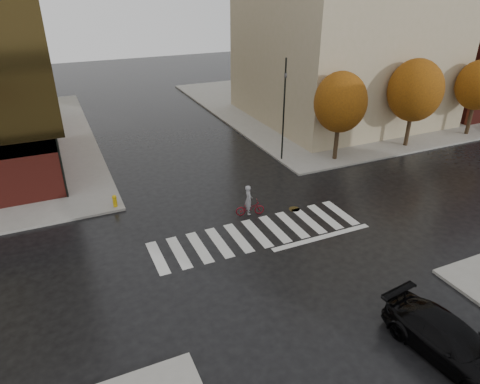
% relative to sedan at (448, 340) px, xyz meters
% --- Properties ---
extents(ground, '(120.00, 120.00, 0.00)m').
position_rel_sedan_xyz_m(ground, '(-2.57, 9.84, -0.73)').
color(ground, black).
rests_on(ground, ground).
extents(sidewalk_ne, '(30.00, 30.00, 0.15)m').
position_rel_sedan_xyz_m(sidewalk_ne, '(18.43, 30.84, -0.65)').
color(sidewalk_ne, gray).
rests_on(sidewalk_ne, ground).
extents(crosswalk, '(12.00, 3.00, 0.01)m').
position_rel_sedan_xyz_m(crosswalk, '(-2.57, 10.34, -0.72)').
color(crosswalk, silver).
rests_on(crosswalk, ground).
extents(building_ne_tan, '(16.00, 16.00, 18.00)m').
position_rel_sedan_xyz_m(building_ne_tan, '(14.43, 26.84, 8.42)').
color(building_ne_tan, tan).
rests_on(building_ne_tan, sidewalk_ne).
extents(building_ne_brick, '(14.00, 14.00, 14.00)m').
position_rel_sedan_xyz_m(building_ne_brick, '(30.43, 25.84, 6.42)').
color(building_ne_brick, maroon).
rests_on(building_ne_brick, sidewalk_ne).
extents(tree_ne_a, '(3.80, 3.80, 6.50)m').
position_rel_sedan_xyz_m(tree_ne_a, '(7.43, 17.24, 3.73)').
color(tree_ne_a, '#2E2214').
rests_on(tree_ne_a, sidewalk_ne).
extents(tree_ne_b, '(4.20, 4.20, 6.89)m').
position_rel_sedan_xyz_m(tree_ne_b, '(14.43, 17.24, 3.89)').
color(tree_ne_b, '#2E2214').
rests_on(tree_ne_b, sidewalk_ne).
extents(tree_ne_c, '(3.60, 3.60, 6.31)m').
position_rel_sedan_xyz_m(tree_ne_c, '(21.43, 17.24, 3.65)').
color(tree_ne_c, '#2E2214').
rests_on(tree_ne_c, sidewalk_ne).
extents(sedan, '(2.65, 5.22, 1.45)m').
position_rel_sedan_xyz_m(sedan, '(0.00, 0.00, 0.00)').
color(sedan, black).
rests_on(sedan, ground).
extents(cyclist, '(1.77, 0.95, 1.91)m').
position_rel_sedan_xyz_m(cyclist, '(-2.08, 12.34, -0.08)').
color(cyclist, maroon).
rests_on(cyclist, ground).
extents(traffic_light_nw, '(0.22, 0.20, 7.01)m').
position_rel_sedan_xyz_m(traffic_light_nw, '(-11.57, 18.84, 3.38)').
color(traffic_light_nw, black).
rests_on(traffic_light_nw, sidewalk_nw).
extents(traffic_light_ne, '(0.19, 0.21, 7.41)m').
position_rel_sedan_xyz_m(traffic_light_ne, '(3.73, 18.84, 3.65)').
color(traffic_light_ne, black).
rests_on(traffic_light_ne, sidewalk_ne).
extents(fire_hydrant, '(0.27, 0.27, 0.76)m').
position_rel_sedan_xyz_m(fire_hydrant, '(-9.07, 16.34, -0.16)').
color(fire_hydrant, '#E5B30D').
rests_on(fire_hydrant, sidewalk_nw).
extents(manhole, '(0.73, 0.73, 0.01)m').
position_rel_sedan_xyz_m(manhole, '(0.68, 11.84, -0.72)').
color(manhole, '#433718').
rests_on(manhole, ground).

